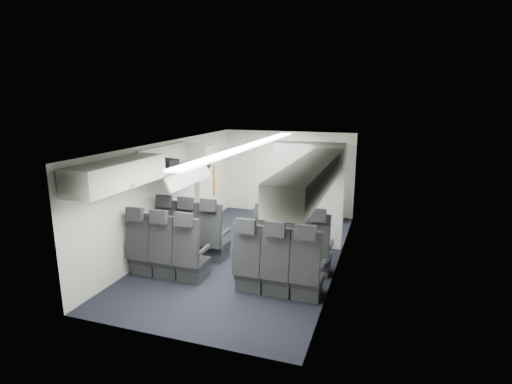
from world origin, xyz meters
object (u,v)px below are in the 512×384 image
Objects in this scene: boarding_door at (207,184)px; carry_on_bag at (167,165)px; galley_unit at (323,182)px; flight_attendant at (284,199)px; seat_row_mid at (220,262)px; seat_row_front at (240,243)px.

carry_on_bag is at bearing -82.91° from boarding_door.
flight_attendant is (-0.65, -1.28, -0.18)m from galley_unit.
carry_on_bag reaches higher than seat_row_mid.
boarding_door reaches higher than seat_row_front.
galley_unit is at bearing 77.12° from seat_row_mid.
carry_on_bag reaches higher than seat_row_front.
seat_row_front is 1.75× the size of galley_unit.
galley_unit is 1.45m from flight_attendant.
seat_row_mid is at bearing -61.23° from boarding_door.
seat_row_mid is 2.11m from carry_on_bag.
boarding_door is 5.01× the size of carry_on_bag.
seat_row_front is at bearing 17.37° from carry_on_bag.
flight_attendant is (1.94, -0.11, -0.19)m from boarding_door.
carry_on_bag is at bearing 143.04° from flight_attendant.
flight_attendant is (0.30, 1.97, 0.37)m from seat_row_front.
carry_on_bag is at bearing -124.81° from galley_unit.
boarding_door is 1.21× the size of flight_attendant.
seat_row_mid is 1.75× the size of galley_unit.
flight_attendant is 2.83m from carry_on_bag.
carry_on_bag is (0.27, -2.17, 0.83)m from boarding_door.
galley_unit reaches higher than seat_row_mid.
galley_unit reaches higher than seat_row_front.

